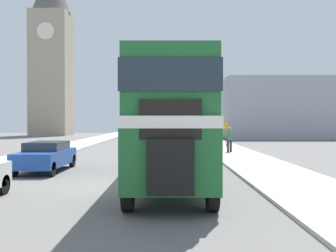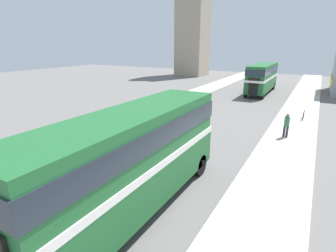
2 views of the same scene
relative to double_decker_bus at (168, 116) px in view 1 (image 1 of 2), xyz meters
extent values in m
plane|color=slate|center=(-2.09, -0.54, -2.55)|extent=(120.00, 120.00, 0.00)
cube|color=#B7B2A8|center=(4.66, -0.54, -2.49)|extent=(3.50, 120.00, 0.12)
cube|color=#1E602D|center=(0.00, 0.02, -1.19)|extent=(2.47, 10.67, 1.64)
cube|color=white|center=(0.00, 0.02, -0.22)|extent=(2.50, 10.72, 0.30)
cube|color=#1E602D|center=(0.00, 0.02, 0.82)|extent=(2.42, 10.45, 1.79)
cube|color=#232D38|center=(0.00, 0.02, 0.91)|extent=(2.50, 10.56, 0.81)
cube|color=black|center=(0.00, -5.41, -1.28)|extent=(1.11, 0.20, 1.31)
cube|color=black|center=(0.00, -5.26, -0.16)|extent=(1.48, 0.12, 0.96)
cylinder|color=black|center=(-1.10, -4.41, -1.99)|extent=(0.28, 1.13, 1.13)
cylinder|color=black|center=(1.10, -4.41, -1.99)|extent=(0.28, 1.13, 1.13)
cylinder|color=black|center=(-1.10, 4.34, -1.99)|extent=(0.28, 1.13, 1.13)
cylinder|color=black|center=(1.10, 4.34, -1.99)|extent=(0.28, 1.13, 1.13)
cube|color=#1E602D|center=(-0.99, 31.15, -1.25)|extent=(2.40, 10.48, 1.53)
cube|color=white|center=(-0.99, 31.15, -0.34)|extent=(2.42, 10.53, 0.28)
cube|color=#1E602D|center=(-0.99, 31.15, 0.63)|extent=(2.35, 10.27, 1.67)
cube|color=#232D38|center=(-0.99, 31.15, 0.71)|extent=(2.42, 10.37, 0.75)
cube|color=black|center=(-0.99, 25.81, -1.33)|extent=(1.08, 0.20, 1.23)
cube|color=black|center=(-0.99, 25.96, -0.29)|extent=(1.44, 0.12, 0.89)
cylinder|color=black|center=(-2.05, 26.82, -1.99)|extent=(0.28, 1.13, 1.13)
cylinder|color=black|center=(0.07, 26.82, -1.99)|extent=(0.28, 1.13, 1.13)
cylinder|color=black|center=(-2.05, 35.37, -1.99)|extent=(0.28, 1.13, 1.13)
cylinder|color=black|center=(0.07, 35.37, -1.99)|extent=(0.28, 1.13, 1.13)
cylinder|color=black|center=(-5.33, -2.19, -2.23)|extent=(0.20, 0.64, 0.64)
cube|color=#1E479E|center=(-5.76, 3.30, -1.92)|extent=(1.79, 4.28, 0.69)
cube|color=#232D38|center=(-5.76, 3.47, -1.37)|extent=(1.58, 2.22, 0.40)
cylinder|color=black|center=(-6.55, 1.61, -2.23)|extent=(0.20, 0.64, 0.64)
cylinder|color=black|center=(-4.96, 1.61, -2.23)|extent=(0.20, 0.64, 0.64)
cylinder|color=black|center=(-6.55, 4.99, -2.23)|extent=(0.20, 0.64, 0.64)
cylinder|color=black|center=(-4.96, 4.99, -2.23)|extent=(0.20, 0.64, 0.64)
cylinder|color=#282833|center=(4.24, 12.60, -2.00)|extent=(0.16, 0.16, 0.87)
cylinder|color=#282833|center=(4.44, 12.60, -2.00)|extent=(0.16, 0.16, 0.87)
cylinder|color=#336B42|center=(4.34, 12.60, -1.22)|extent=(0.36, 0.36, 0.69)
sphere|color=#9E7051|center=(4.34, 12.60, -0.75)|extent=(0.24, 0.24, 0.24)
torus|color=black|center=(5.17, 18.13, -2.08)|extent=(0.05, 0.71, 0.71)
torus|color=black|center=(5.17, 19.18, -2.08)|extent=(0.05, 0.71, 0.71)
cylinder|color=maroon|center=(5.17, 18.66, -1.93)|extent=(0.04, 1.06, 0.34)
cylinder|color=maroon|center=(5.17, 19.03, -1.86)|extent=(0.04, 0.04, 0.43)
cube|color=tan|center=(-19.00, 46.82, 7.38)|extent=(5.86, 5.86, 19.87)
cylinder|color=silver|center=(-19.00, 43.84, 13.74)|extent=(2.64, 0.10, 2.64)
cube|color=#999EA8|center=(15.85, 36.90, 1.48)|extent=(16.61, 9.21, 8.06)
cube|color=gold|center=(7.49, 36.90, -0.78)|extent=(0.12, 8.75, 0.97)
camera|label=1|loc=(-0.06, -14.11, -0.20)|focal=40.00mm
camera|label=2|loc=(5.86, -7.43, 4.12)|focal=28.00mm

